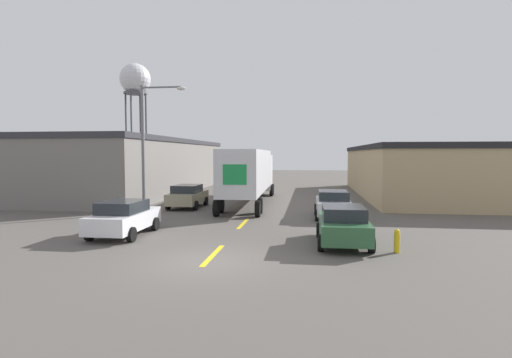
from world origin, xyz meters
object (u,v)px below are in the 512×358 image
(water_tower, at_px, (135,81))
(street_lamp, at_px, (148,139))
(parked_car_right_near, at_px, (343,225))
(fire_hydrant, at_px, (397,241))
(semi_truck, at_px, (250,171))
(parked_car_left_near, at_px, (124,217))
(parked_car_right_mid, at_px, (333,204))
(parked_car_left_far, at_px, (188,196))

(water_tower, height_order, street_lamp, water_tower)
(parked_car_right_near, distance_m, fire_hydrant, 2.21)
(semi_truck, relative_size, water_tower, 0.82)
(parked_car_right_near, distance_m, street_lamp, 13.94)
(parked_car_left_near, height_order, street_lamp, street_lamp)
(street_lamp, bearing_deg, parked_car_right_near, -33.03)
(parked_car_right_mid, xyz_separation_m, fire_hydrant, (1.88, -8.00, -0.37))
(semi_truck, relative_size, parked_car_left_near, 3.61)
(parked_car_left_near, relative_size, parked_car_right_mid, 1.00)
(water_tower, bearing_deg, parked_car_left_near, -66.44)
(parked_car_right_mid, distance_m, parked_car_right_near, 6.91)
(fire_hydrant, bearing_deg, semi_truck, 118.08)
(street_lamp, distance_m, fire_hydrant, 16.13)
(street_lamp, xyz_separation_m, fire_hydrant, (13.12, -8.41, -4.18))
(semi_truck, distance_m, parked_car_right_near, 14.45)
(parked_car_left_far, xyz_separation_m, fire_hydrant, (11.51, -11.15, -0.37))
(water_tower, bearing_deg, parked_car_right_mid, -52.92)
(semi_truck, xyz_separation_m, parked_car_left_far, (-3.90, -3.12, -1.56))
(semi_truck, bearing_deg, parked_car_left_far, -142.81)
(parked_car_left_near, xyz_separation_m, parked_car_right_near, (9.64, -0.56, 0.00))
(parked_car_left_far, bearing_deg, semi_truck, 38.69)
(water_tower, height_order, fire_hydrant, water_tower)
(street_lamp, bearing_deg, parked_car_right_mid, -2.06)
(parked_car_left_near, relative_size, street_lamp, 0.53)
(parked_car_left_far, height_order, street_lamp, street_lamp)
(parked_car_left_near, bearing_deg, water_tower, 113.56)
(street_lamp, bearing_deg, parked_car_left_far, 59.62)
(semi_truck, height_order, parked_car_right_near, semi_truck)
(parked_car_left_near, xyz_separation_m, street_lamp, (-1.61, 6.75, 3.81))
(parked_car_right_mid, bearing_deg, fire_hydrant, -76.81)
(parked_car_right_mid, bearing_deg, parked_car_left_near, -146.62)
(fire_hydrant, bearing_deg, street_lamp, 147.35)
(parked_car_right_mid, height_order, parked_car_left_far, same)
(water_tower, distance_m, street_lamp, 43.83)
(water_tower, bearing_deg, parked_car_left_far, -61.10)
(parked_car_right_mid, distance_m, street_lamp, 11.88)
(semi_truck, height_order, fire_hydrant, semi_truck)
(water_tower, bearing_deg, fire_hydrant, -56.32)
(parked_car_left_far, xyz_separation_m, water_tower, (-19.70, 35.69, 14.63))
(semi_truck, bearing_deg, parked_car_left_near, -108.67)
(water_tower, distance_m, fire_hydrant, 58.25)
(parked_car_left_near, height_order, parked_car_right_near, same)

